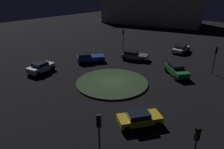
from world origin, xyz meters
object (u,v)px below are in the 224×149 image
Objects in this scene: car_green at (176,70)px; car_yellow at (139,118)px; car_blue at (90,57)px; traffic_light_northwest at (215,55)px; car_grey at (134,55)px; traffic_light_northeast_near at (196,142)px; car_silver at (41,67)px; car_white at (181,48)px; traffic_light_northeast at (99,131)px; traffic_light_southwest at (123,36)px; store_building at (152,9)px.

car_yellow is (12.70, 3.64, -0.11)m from car_green.
traffic_light_northwest is (-9.24, 16.07, 2.03)m from car_blue.
car_green reaches higher than car_grey.
traffic_light_northeast_near is at bearing -65.21° from car_grey.
traffic_light_northwest is (-16.86, -0.34, 2.09)m from car_yellow.
car_grey is (-6.02, 4.34, 0.00)m from car_blue.
traffic_light_northeast_near is (1.98, 6.00, 2.05)m from car_yellow.
traffic_light_northeast_near is (1.76, 23.80, 1.95)m from car_silver.
car_grey is 1.17× the size of traffic_light_northwest.
car_blue is 1.19× the size of traffic_light_northeast_near.
traffic_light_northeast_near is at bearing 102.14° from car_yellow.
car_silver is 24.50m from traffic_light_northwest.
car_white is 30.58m from traffic_light_northeast.
traffic_light_southwest is at bearing -56.82° from traffic_light_northwest.
store_building is (-28.66, -14.22, 1.43)m from traffic_light_southwest.
traffic_light_southwest is at bearing 37.01° from car_blue.
car_silver is (7.83, -1.39, 0.04)m from car_blue.
car_green is 11.53m from car_white.
car_blue is at bearing 10.79° from traffic_light_northeast.
car_white is 1.12× the size of traffic_light_northwest.
car_grey is 37.10m from store_building.
car_blue is 18.65m from traffic_light_northwest.
traffic_light_northwest is at bearing -46.73° from traffic_light_northeast_near.
car_blue reaches higher than car_yellow.
car_white is at bearing 149.40° from car_green.
car_yellow is at bearing 8.83° from traffic_light_southwest.
car_yellow is at bearing -82.94° from car_blue.
traffic_light_northeast reaches higher than car_silver.
car_blue is at bearing 1.51° from traffic_light_northeast_near.
traffic_light_northeast_near is at bearing 14.10° from traffic_light_southwest.
store_building is (-45.11, -31.41, 3.52)m from car_yellow.
car_green is 19.24m from traffic_light_northeast.
car_white is at bearing -34.90° from traffic_light_northeast_near.
car_blue is 1.11× the size of car_silver.
traffic_light_northeast reaches higher than car_yellow.
car_blue is (5.08, -12.77, -0.05)m from car_green.
car_green is at bearing -30.73° from car_grey.
traffic_light_northeast_near is (18.84, 6.33, -0.04)m from traffic_light_northwest.
traffic_light_southwest reaches higher than car_silver.
car_grey is at bearing -7.61° from traffic_light_northeast.
traffic_light_northeast is at bearing -95.34° from car_blue.
car_blue is 1.17× the size of traffic_light_northwest.
traffic_light_northwest reaches higher than car_green.
car_blue is 24.46m from traffic_light_northeast_near.
traffic_light_northeast is at bearing 63.05° from traffic_light_northeast_near.
traffic_light_southwest is (-2.81, -5.12, 2.03)m from car_grey.
store_building is (-22.06, -22.71, 3.50)m from car_white.
car_grey is (-0.94, -8.42, -0.05)m from car_green.
car_green is at bearing -36.32° from car_blue.
car_green is 1.06× the size of traffic_light_northeast.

